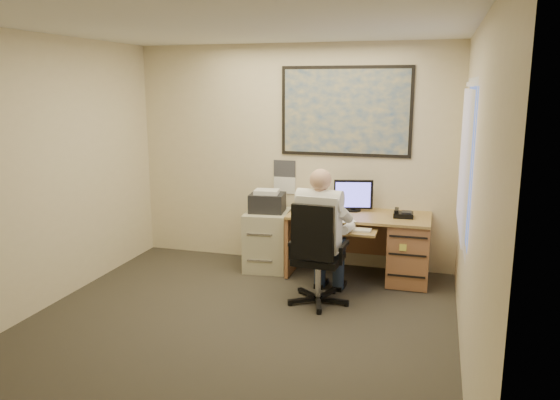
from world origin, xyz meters
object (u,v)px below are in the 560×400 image
(filing_cabinet, at_px, (268,234))
(person, at_px, (319,237))
(office_chair, at_px, (318,275))
(desk, at_px, (388,242))

(filing_cabinet, relative_size, person, 0.70)
(office_chair, bearing_deg, filing_cabinet, 134.63)
(filing_cabinet, distance_m, person, 1.24)
(desk, height_order, person, person)
(desk, xyz_separation_m, filing_cabinet, (-1.44, -0.02, -0.02))
(filing_cabinet, xyz_separation_m, person, (0.83, -0.88, 0.28))
(filing_cabinet, height_order, person, person)
(office_chair, bearing_deg, person, 95.85)
(desk, bearing_deg, person, -124.37)
(office_chair, distance_m, person, 0.39)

